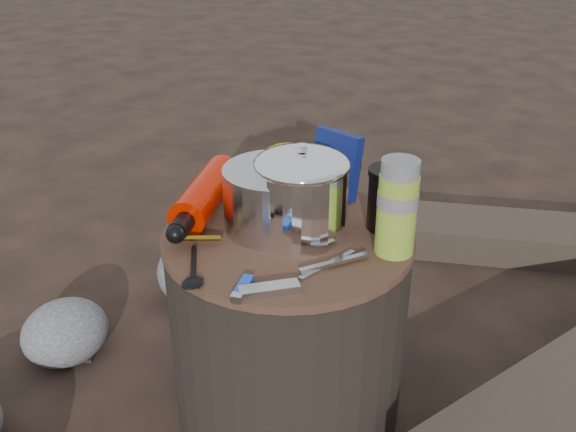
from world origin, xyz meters
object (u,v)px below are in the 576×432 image
Objects in this scene: fuel_bottle at (205,194)px; thermos at (397,208)px; stump at (288,327)px; camping_pot at (302,194)px; travel_mug at (389,199)px.

thermos is (0.39, 0.07, 0.05)m from fuel_bottle.
stump is 0.37m from thermos.
camping_pot is 1.43× the size of travel_mug.
fuel_bottle is 0.37m from travel_mug.
travel_mug is at bearing 0.61° from fuel_bottle.
stump is at bearing -18.51° from fuel_bottle.
stump is 0.31m from camping_pot.
camping_pot is at bearing -134.60° from travel_mug.
thermos is 1.47× the size of travel_mug.
camping_pot is at bearing 24.78° from stump.
thermos is at bearing 15.73° from stump.
fuel_bottle is at bearing -173.15° from camping_pot.
travel_mug is at bearing 45.40° from camping_pot.
fuel_bottle is at bearing -169.73° from thermos.
thermos reaches higher than stump.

